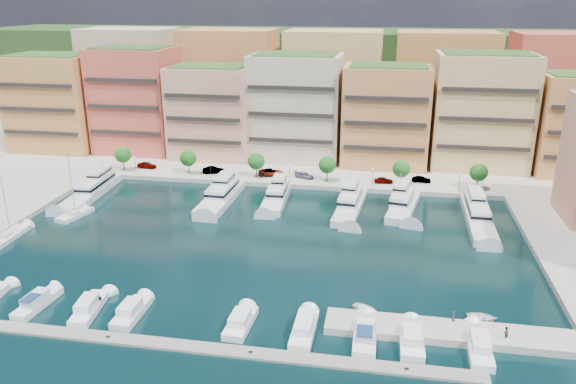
# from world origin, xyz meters

# --- Properties ---
(ground) EXTENTS (400.00, 400.00, 0.00)m
(ground) POSITION_xyz_m (0.00, 0.00, 0.00)
(ground) COLOR black
(ground) RESTS_ON ground
(north_quay) EXTENTS (220.00, 64.00, 2.00)m
(north_quay) POSITION_xyz_m (0.00, 62.00, 0.00)
(north_quay) COLOR #9E998E
(north_quay) RESTS_ON ground
(hillside) EXTENTS (240.00, 40.00, 58.00)m
(hillside) POSITION_xyz_m (0.00, 110.00, 0.00)
(hillside) COLOR #243B18
(hillside) RESTS_ON ground
(south_pontoon) EXTENTS (72.00, 2.20, 0.35)m
(south_pontoon) POSITION_xyz_m (-3.00, -30.00, 0.00)
(south_pontoon) COLOR gray
(south_pontoon) RESTS_ON ground
(finger_pier) EXTENTS (32.00, 5.00, 2.00)m
(finger_pier) POSITION_xyz_m (30.00, -22.00, 0.00)
(finger_pier) COLOR #9E998E
(finger_pier) RESTS_ON ground
(apartment_0) EXTENTS (22.00, 16.50, 24.80)m
(apartment_0) POSITION_xyz_m (-66.00, 49.99, 13.31)
(apartment_0) COLOR #CD854B
(apartment_0) RESTS_ON north_quay
(apartment_1) EXTENTS (20.00, 16.50, 26.80)m
(apartment_1) POSITION_xyz_m (-44.00, 51.99, 14.31)
(apartment_1) COLOR #D25946
(apartment_1) RESTS_ON north_quay
(apartment_2) EXTENTS (20.00, 15.50, 22.80)m
(apartment_2) POSITION_xyz_m (-23.00, 49.99, 12.31)
(apartment_2) COLOR #ECB083
(apartment_2) RESTS_ON north_quay
(apartment_3) EXTENTS (22.00, 16.50, 25.80)m
(apartment_3) POSITION_xyz_m (-2.00, 51.99, 13.81)
(apartment_3) COLOR beige
(apartment_3) RESTS_ON north_quay
(apartment_4) EXTENTS (20.00, 15.50, 23.80)m
(apartment_4) POSITION_xyz_m (20.00, 49.99, 12.81)
(apartment_4) COLOR #DA9652
(apartment_4) RESTS_ON north_quay
(apartment_5) EXTENTS (22.00, 16.50, 26.80)m
(apartment_5) POSITION_xyz_m (42.00, 51.99, 14.31)
(apartment_5) COLOR #E4B179
(apartment_5) RESTS_ON north_quay
(backblock_0) EXTENTS (26.00, 18.00, 30.00)m
(backblock_0) POSITION_xyz_m (-55.00, 74.00, 16.00)
(backblock_0) COLOR beige
(backblock_0) RESTS_ON north_quay
(backblock_1) EXTENTS (26.00, 18.00, 30.00)m
(backblock_1) POSITION_xyz_m (-25.00, 74.00, 16.00)
(backblock_1) COLOR #DA9652
(backblock_1) RESTS_ON north_quay
(backblock_2) EXTENTS (26.00, 18.00, 30.00)m
(backblock_2) POSITION_xyz_m (5.00, 74.00, 16.00)
(backblock_2) COLOR #E4B179
(backblock_2) RESTS_ON north_quay
(backblock_3) EXTENTS (26.00, 18.00, 30.00)m
(backblock_3) POSITION_xyz_m (35.00, 74.00, 16.00)
(backblock_3) COLOR #CD854B
(backblock_3) RESTS_ON north_quay
(backblock_4) EXTENTS (26.00, 18.00, 30.00)m
(backblock_4) POSITION_xyz_m (65.00, 74.00, 16.00)
(backblock_4) COLOR #D25946
(backblock_4) RESTS_ON north_quay
(tree_0) EXTENTS (3.80, 3.80, 5.65)m
(tree_0) POSITION_xyz_m (-40.00, 33.50, 4.74)
(tree_0) COLOR #473323
(tree_0) RESTS_ON north_quay
(tree_1) EXTENTS (3.80, 3.80, 5.65)m
(tree_1) POSITION_xyz_m (-24.00, 33.50, 4.74)
(tree_1) COLOR #473323
(tree_1) RESTS_ON north_quay
(tree_2) EXTENTS (3.80, 3.80, 5.65)m
(tree_2) POSITION_xyz_m (-8.00, 33.50, 4.74)
(tree_2) COLOR #473323
(tree_2) RESTS_ON north_quay
(tree_3) EXTENTS (3.80, 3.80, 5.65)m
(tree_3) POSITION_xyz_m (8.00, 33.50, 4.74)
(tree_3) COLOR #473323
(tree_3) RESTS_ON north_quay
(tree_4) EXTENTS (3.80, 3.80, 5.65)m
(tree_4) POSITION_xyz_m (24.00, 33.50, 4.74)
(tree_4) COLOR #473323
(tree_4) RESTS_ON north_quay
(tree_5) EXTENTS (3.80, 3.80, 5.65)m
(tree_5) POSITION_xyz_m (40.00, 33.50, 4.74)
(tree_5) COLOR #473323
(tree_5) RESTS_ON north_quay
(lamppost_0) EXTENTS (0.30, 0.30, 4.20)m
(lamppost_0) POSITION_xyz_m (-36.00, 31.20, 3.83)
(lamppost_0) COLOR black
(lamppost_0) RESTS_ON north_quay
(lamppost_1) EXTENTS (0.30, 0.30, 4.20)m
(lamppost_1) POSITION_xyz_m (-18.00, 31.20, 3.83)
(lamppost_1) COLOR black
(lamppost_1) RESTS_ON north_quay
(lamppost_2) EXTENTS (0.30, 0.30, 4.20)m
(lamppost_2) POSITION_xyz_m (0.00, 31.20, 3.83)
(lamppost_2) COLOR black
(lamppost_2) RESTS_ON north_quay
(lamppost_3) EXTENTS (0.30, 0.30, 4.20)m
(lamppost_3) POSITION_xyz_m (18.00, 31.20, 3.83)
(lamppost_3) COLOR black
(lamppost_3) RESTS_ON north_quay
(lamppost_4) EXTENTS (0.30, 0.30, 4.20)m
(lamppost_4) POSITION_xyz_m (36.00, 31.20, 3.83)
(lamppost_4) COLOR black
(lamppost_4) RESTS_ON north_quay
(yacht_0) EXTENTS (5.57, 22.39, 7.30)m
(yacht_0) POSITION_xyz_m (-40.14, 18.84, 1.21)
(yacht_0) COLOR silver
(yacht_0) RESTS_ON ground
(yacht_2) EXTENTS (5.47, 19.88, 7.30)m
(yacht_2) POSITION_xyz_m (-12.26, 19.95, 1.21)
(yacht_2) COLOR silver
(yacht_2) RESTS_ON ground
(yacht_3) EXTENTS (4.90, 16.66, 7.30)m
(yacht_3) POSITION_xyz_m (-1.04, 21.45, 1.21)
(yacht_3) COLOR silver
(yacht_3) RESTS_ON ground
(yacht_4) EXTENTS (5.92, 20.28, 7.30)m
(yacht_4) POSITION_xyz_m (14.18, 19.79, 1.09)
(yacht_4) COLOR silver
(yacht_4) RESTS_ON ground
(yacht_5) EXTENTS (7.18, 17.28, 7.30)m
(yacht_5) POSITION_xyz_m (24.44, 21.31, 1.21)
(yacht_5) COLOR silver
(yacht_5) RESTS_ON ground
(yacht_6) EXTENTS (4.63, 23.91, 7.30)m
(yacht_6) POSITION_xyz_m (38.03, 18.07, 1.21)
(yacht_6) COLOR silver
(yacht_6) RESTS_ON ground
(cruiser_1) EXTENTS (2.97, 8.36, 2.66)m
(cruiser_1) POSITION_xyz_m (-25.01, -24.61, 0.57)
(cruiser_1) COLOR white
(cruiser_1) RESTS_ON ground
(cruiser_2) EXTENTS (3.68, 8.76, 2.55)m
(cruiser_2) POSITION_xyz_m (-17.44, -24.59, 0.55)
(cruiser_2) COLOR white
(cruiser_2) RESTS_ON ground
(cruiser_3) EXTENTS (2.79, 7.64, 2.55)m
(cruiser_3) POSITION_xyz_m (-11.43, -24.58, 0.55)
(cruiser_3) COLOR white
(cruiser_3) RESTS_ON ground
(cruiser_5) EXTENTS (3.09, 7.38, 2.55)m
(cruiser_5) POSITION_xyz_m (3.35, -24.58, 0.55)
(cruiser_5) COLOR white
(cruiser_5) RESTS_ON ground
(cruiser_6) EXTENTS (2.74, 8.54, 2.55)m
(cruiser_6) POSITION_xyz_m (11.55, -24.59, 0.55)
(cruiser_6) COLOR white
(cruiser_6) RESTS_ON ground
(cruiser_7) EXTENTS (2.85, 8.67, 2.66)m
(cruiser_7) POSITION_xyz_m (19.09, -24.61, 0.57)
(cruiser_7) COLOR white
(cruiser_7) RESTS_ON ground
(cruiser_8) EXTENTS (2.93, 7.88, 2.55)m
(cruiser_8) POSITION_xyz_m (24.70, -24.59, 0.55)
(cruiser_8) COLOR white
(cruiser_8) RESTS_ON ground
(cruiser_9) EXTENTS (2.85, 8.76, 2.55)m
(cruiser_9) POSITION_xyz_m (32.54, -24.60, 0.55)
(cruiser_9) COLOR white
(cruiser_9) RESTS_ON ground
(sailboat_1) EXTENTS (3.15, 9.27, 13.20)m
(sailboat_1) POSITION_xyz_m (-43.30, -4.78, 0.31)
(sailboat_1) COLOR silver
(sailboat_1) RESTS_ON ground
(sailboat_2) EXTENTS (4.49, 8.14, 13.20)m
(sailboat_2) POSITION_xyz_m (-37.31, 6.49, 0.32)
(sailboat_2) COLOR silver
(sailboat_2) RESTS_ON ground
(tender_0) EXTENTS (4.20, 3.70, 0.72)m
(tender_0) POSITION_xyz_m (18.84, -17.90, 0.36)
(tender_0) COLOR white
(tender_0) RESTS_ON ground
(tender_2) EXTENTS (3.82, 2.73, 0.79)m
(tender_2) POSITION_xyz_m (33.90, -17.55, 0.40)
(tender_2) COLOR white
(tender_2) RESTS_ON ground
(tender_1) EXTENTS (1.56, 1.42, 0.72)m
(tender_1) POSITION_xyz_m (25.66, -18.97, 0.36)
(tender_1) COLOR beige
(tender_1) RESTS_ON ground
(car_0) EXTENTS (4.77, 2.33, 1.57)m
(car_0) POSITION_xyz_m (-35.38, 35.92, 1.78)
(car_0) COLOR gray
(car_0) RESTS_ON north_quay
(car_1) EXTENTS (5.16, 2.89, 1.61)m
(car_1) POSITION_xyz_m (-18.56, 34.67, 1.81)
(car_1) COLOR gray
(car_1) RESTS_ON north_quay
(car_2) EXTENTS (6.02, 3.17, 1.62)m
(car_2) POSITION_xyz_m (-4.98, 35.28, 1.81)
(car_2) COLOR gray
(car_2) RESTS_ON north_quay
(car_3) EXTENTS (4.91, 3.35, 1.32)m
(car_3) POSITION_xyz_m (2.66, 34.95, 1.66)
(car_3) COLOR gray
(car_3) RESTS_ON north_quay
(car_4) EXTENTS (4.24, 2.15, 1.38)m
(car_4) POSITION_xyz_m (20.36, 34.34, 1.69)
(car_4) COLOR gray
(car_4) RESTS_ON north_quay
(car_5) EXTENTS (4.18, 1.72, 1.35)m
(car_5) POSITION_xyz_m (28.56, 36.22, 1.67)
(car_5) COLOR gray
(car_5) RESTS_ON north_quay
(person_0) EXTENTS (0.67, 0.64, 1.55)m
(person_0) POSITION_xyz_m (29.90, -20.18, 1.77)
(person_0) COLOR #282B50
(person_0) RESTS_ON finger_pier
(person_1) EXTENTS (0.94, 0.92, 1.53)m
(person_1) POSITION_xyz_m (35.73, -22.78, 1.77)
(person_1) COLOR #472F2A
(person_1) RESTS_ON finger_pier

